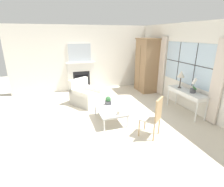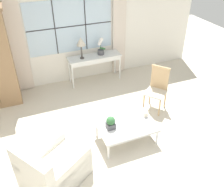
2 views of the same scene
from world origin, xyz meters
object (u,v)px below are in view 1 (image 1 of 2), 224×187
armchair_upholstered (86,96)px  pillar_candle (118,113)px  fireplace (81,75)px  potted_orchid (194,87)px  table_lamp (181,75)px  console_table (187,93)px  armoire (147,65)px  potted_plant_small (108,100)px  side_chair_wooden (154,115)px  coffee_table (110,110)px

armchair_upholstered → pillar_candle: (1.97, 0.53, 0.15)m
fireplace → potted_orchid: bearing=38.4°
fireplace → table_lamp: bearing=42.4°
console_table → armoire: bearing=-177.6°
fireplace → potted_plant_small: fireplace is taller
armoire → armchair_upholstered: (0.77, -2.83, -0.85)m
fireplace → console_table: fireplace is taller
fireplace → armoire: 2.91m
console_table → side_chair_wooden: bearing=-61.8°
fireplace → console_table: (3.41, 2.83, -0.07)m
table_lamp → armchair_upholstered: table_lamp is taller
table_lamp → pillar_candle: size_ratio=4.53×
fireplace → side_chair_wooden: 4.48m
table_lamp → coffee_table: (0.16, -2.47, -0.83)m
side_chair_wooden → table_lamp: bearing=126.6°
potted_orchid → fireplace: bearing=-141.6°
side_chair_wooden → coffee_table: 1.37m
potted_orchid → armchair_upholstered: bearing=-122.6°
fireplace → side_chair_wooden: fireplace is taller
coffee_table → side_chair_wooden: bearing=34.3°
potted_orchid → armoire: bearing=-177.0°
side_chair_wooden → potted_plant_small: size_ratio=4.02×
pillar_candle → table_lamp: bearing=104.4°
armchair_upholstered → side_chair_wooden: side_chair_wooden is taller
armoire → pillar_candle: (2.74, -2.30, -0.70)m
potted_plant_small → side_chair_wooden: bearing=27.0°
table_lamp → armchair_upholstered: 3.34m
fireplace → console_table: 4.43m
armchair_upholstered → pillar_candle: armchair_upholstered is taller
fireplace → armchair_upholstered: size_ratio=1.68×
coffee_table → pillar_candle: bearing=10.0°
fireplace → armchair_upholstered: fireplace is taller
table_lamp → armchair_upholstered: (-1.36, -2.92, -0.89)m
console_table → potted_orchid: 0.34m
table_lamp → potted_orchid: bearing=6.2°
potted_orchid → side_chair_wooden: (0.73, -1.77, -0.34)m
fireplace → potted_orchid: size_ratio=4.47×
table_lamp → potted_orchid: 0.60m
fireplace → potted_orchid: (3.61, 2.86, 0.20)m
side_chair_wooden → coffee_table: size_ratio=0.92×
console_table → side_chair_wooden: side_chair_wooden is taller
console_table → table_lamp: (-0.34, -0.02, 0.53)m
console_table → pillar_candle: (0.27, -2.41, -0.20)m
armoire → table_lamp: 2.13m
potted_orchid → side_chair_wooden: bearing=-67.6°
console_table → side_chair_wooden: size_ratio=1.38×
potted_orchid → potted_plant_small: (-0.70, -2.49, -0.40)m
armchair_upholstered → potted_plant_small: bearing=21.8°
console_table → potted_orchid: potted_orchid is taller
armchair_upholstered → armoire: bearing=105.2°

